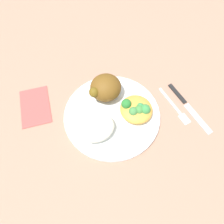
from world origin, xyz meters
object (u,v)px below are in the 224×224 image
Objects in this scene: plate at (112,115)px; napkin at (35,106)px; mac_cheese_with_broccoli at (136,109)px; knife at (186,104)px; rice_pile at (95,127)px; roasted_chicken at (105,88)px; fork at (175,107)px.

plate reaches higher than napkin.
plate is 0.07m from mac_cheese_with_broccoli.
mac_cheese_with_broccoli is 0.71× the size of napkin.
mac_cheese_with_broccoli is 0.50× the size of knife.
rice_pile is at bearing 29.06° from plate.
mac_cheese_with_broccoli is 0.30m from napkin.
rice_pile is at bearing 6.32° from mac_cheese_with_broccoli.
roasted_chicken is (-0.01, -0.07, 0.04)m from plate.
roasted_chicken is at bearing -94.40° from plate.
roasted_chicken is 0.25m from knife.
knife is (-0.22, 0.04, -0.00)m from plate.
roasted_chicken reaches higher than napkin.
rice_pile is 1.08× the size of mac_cheese_with_broccoli.
rice_pile is 0.73× the size of fork.
plate is 0.19m from fork.
knife is (-0.22, 0.11, -0.05)m from roasted_chicken.
fork is (-0.25, 0.01, -0.03)m from rice_pile.
plate is 0.24m from napkin.
napkin is at bearing -45.60° from rice_pile.
roasted_chicken is at bearing -31.16° from fork.
napkin is (0.21, -0.11, -0.01)m from plate.
fork is at bearing 148.84° from roasted_chicken.
plate is at bearing -10.71° from knife.
roasted_chicken is 0.70× the size of fork.
mac_cheese_with_broccoli is at bearing -10.36° from fork.
knife is at bearing 160.00° from napkin.
fork is (-0.18, 0.11, -0.05)m from roasted_chicken.
napkin is (0.14, -0.15, -0.03)m from rice_pile.
rice_pile is at bearing -1.87° from fork.
rice_pile is 0.13m from mac_cheese_with_broccoli.
mac_cheese_with_broccoli is 0.13m from fork.
fork is at bearing 158.38° from napkin.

